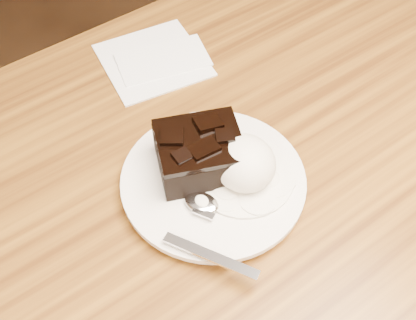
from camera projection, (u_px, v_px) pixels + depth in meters
plate at (213, 183)px, 0.62m from camera, size 0.21×0.21×0.02m
brownie at (200, 155)px, 0.61m from camera, size 0.12×0.11×0.04m
ice_cream_scoop at (244, 163)px, 0.60m from camera, size 0.07×0.07×0.06m
melt_puddle at (243, 176)px, 0.62m from camera, size 0.12×0.12×0.00m
spoon at (202, 204)px, 0.59m from camera, size 0.10×0.15×0.01m
napkin at (153, 59)px, 0.76m from camera, size 0.15×0.15×0.01m
crumb_a at (254, 211)px, 0.59m from camera, size 0.01×0.01×0.00m
crumb_b at (203, 168)px, 0.62m from camera, size 0.01×0.01×0.00m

